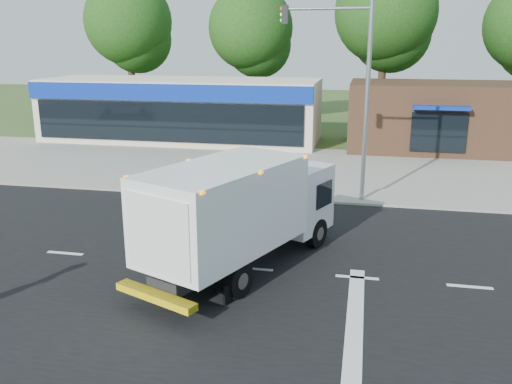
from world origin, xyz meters
TOP-DOWN VIEW (x-y plane):
  - ground at (0.00, 0.00)m, footprint 120.00×120.00m
  - road_asphalt at (0.00, 0.00)m, footprint 60.00×14.00m
  - sidewalk at (0.00, 8.20)m, footprint 60.00×2.40m
  - parking_apron at (0.00, 14.00)m, footprint 60.00×9.00m
  - lane_markings at (1.35, -1.35)m, footprint 55.20×7.00m
  - ems_box_truck at (-0.32, -0.02)m, footprint 4.98×7.66m
  - retail_strip_mall at (-9.00, 19.93)m, footprint 18.00×6.20m
  - brown_storefront at (7.00, 19.98)m, footprint 10.00×6.70m
  - traffic_signal_pole at (2.35, 7.60)m, footprint 3.51×0.25m
  - background_trees at (-0.85, 28.16)m, footprint 36.77×7.39m

SIDE VIEW (x-z plane):
  - ground at x=0.00m, z-range 0.00..0.00m
  - road_asphalt at x=0.00m, z-range -0.01..0.01m
  - parking_apron at x=0.00m, z-range 0.00..0.02m
  - lane_markings at x=1.35m, z-range 0.01..0.02m
  - sidewalk at x=0.00m, z-range 0.00..0.12m
  - ems_box_truck at x=-0.32m, z-range 0.25..3.51m
  - brown_storefront at x=7.00m, z-range 0.00..4.00m
  - retail_strip_mall at x=-9.00m, z-range 0.01..4.01m
  - traffic_signal_pole at x=2.35m, z-range 0.92..8.92m
  - background_trees at x=-0.85m, z-range 1.33..13.43m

